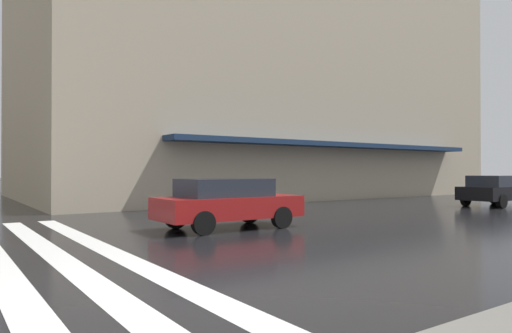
% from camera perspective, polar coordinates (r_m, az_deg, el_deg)
% --- Properties ---
extents(ground_plane, '(220.00, 220.00, 0.00)m').
position_cam_1_polar(ground_plane, '(6.46, -9.43, -15.20)').
color(ground_plane, black).
extents(haussmann_block_corner, '(17.93, 28.88, 20.88)m').
position_cam_1_polar(haussmann_block_corner, '(33.08, -0.65, 14.54)').
color(haussmann_block_corner, tan).
rests_on(haussmann_block_corner, ground_plane).
extents(car_red, '(1.85, 4.10, 1.41)m').
position_cam_1_polar(car_red, '(13.05, -3.54, -4.38)').
color(car_red, maroon).
rests_on(car_red, ground_plane).
extents(car_black, '(1.85, 4.10, 1.41)m').
position_cam_1_polar(car_black, '(23.98, 27.71, -2.55)').
color(car_black, black).
rests_on(car_black, ground_plane).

